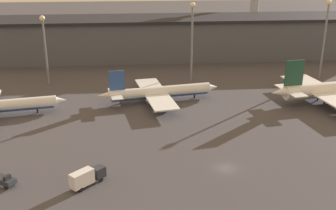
% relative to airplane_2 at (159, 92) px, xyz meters
% --- Properties ---
extents(ground, '(600.00, 600.00, 0.00)m').
position_rel_airplane_2_xyz_m(ground, '(11.92, -43.31, -2.96)').
color(ground, '#423F44').
extents(terminal_building, '(161.02, 23.56, 17.40)m').
position_rel_airplane_2_xyz_m(terminal_building, '(11.92, 54.25, 5.79)').
color(terminal_building, '#4C515B').
rests_on(terminal_building, ground).
extents(airplane_2, '(38.30, 30.89, 10.82)m').
position_rel_airplane_2_xyz_m(airplane_2, '(0.00, 0.00, 0.00)').
color(airplane_2, white).
rests_on(airplane_2, ground).
extents(airplane_3, '(36.75, 35.70, 14.02)m').
position_rel_airplane_2_xyz_m(airplane_3, '(50.95, -4.69, 0.89)').
color(airplane_3, white).
rests_on(airplane_3, ground).
extents(service_vehicle_1, '(7.10, 6.89, 3.73)m').
position_rel_airplane_2_xyz_m(service_vehicle_1, '(-17.49, -48.08, -0.91)').
color(service_vehicle_1, '#282D38').
rests_on(service_vehicle_1, ground).
extents(service_vehicle_2, '(5.96, 4.93, 2.53)m').
position_rel_airplane_2_xyz_m(service_vehicle_2, '(-34.36, -46.36, -1.78)').
color(service_vehicle_2, '#282D38').
rests_on(service_vehicle_2, ground).
extents(lamp_post_0, '(1.80, 1.80, 23.86)m').
position_rel_airplane_2_xyz_m(lamp_post_0, '(-37.17, 20.35, 12.31)').
color(lamp_post_0, slate).
rests_on(lamp_post_0, ground).
extents(lamp_post_1, '(1.80, 1.80, 27.60)m').
position_rel_airplane_2_xyz_m(lamp_post_1, '(12.91, 20.35, 14.36)').
color(lamp_post_1, slate).
rests_on(lamp_post_1, ground).
extents(lamp_post_2, '(1.80, 1.80, 27.99)m').
position_rel_airplane_2_xyz_m(lamp_post_2, '(60.43, 20.35, 14.57)').
color(lamp_post_2, slate).
rests_on(lamp_post_2, ground).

